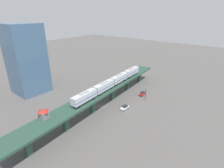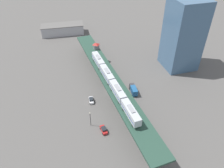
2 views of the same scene
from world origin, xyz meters
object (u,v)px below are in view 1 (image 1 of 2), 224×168
street_car_white (125,107)px  street_lamp (146,93)px  office_tower (26,59)px  delivery_truck (92,94)px  street_car_red (142,93)px  signal_hut (44,113)px  subway_train (112,82)px

street_car_white → street_lamp: 14.28m
office_tower → street_car_white: bearing=-162.7°
delivery_truck → street_lamp: street_lamp is taller
street_car_red → street_lamp: size_ratio=0.65×
signal_hut → street_lamp: signal_hut is taller
signal_hut → street_car_white: signal_hut is taller
street_car_red → street_lamp: (-4.08, 4.34, 3.17)m
signal_hut → delivery_truck: size_ratio=0.47×
subway_train → office_tower: office_tower is taller
delivery_truck → office_tower: size_ratio=0.21×
street_lamp → office_tower: (54.71, 29.68, 13.89)m
street_lamp → office_tower: office_tower is taller
subway_train → street_lamp: size_ratio=7.19×
delivery_truck → street_lamp: bearing=-148.5°
subway_train → delivery_truck: 14.38m
street_car_white → signal_hut: bearing=72.6°
signal_hut → office_tower: size_ratio=0.10×
street_car_white → street_lamp: bearing=-102.5°
subway_train → street_car_white: (-9.02, 2.05, -9.51)m
office_tower → street_car_red: bearing=-146.1°
street_car_red → subway_train: bearing=63.4°
subway_train → office_tower: 46.99m
subway_train → signal_hut: size_ratio=14.46×
street_car_white → office_tower: office_tower is taller
street_car_white → office_tower: size_ratio=0.13×
subway_train → street_car_white: size_ratio=10.98×
delivery_truck → street_lamp: size_ratio=1.06×
street_car_white → office_tower: bearing=17.3°
signal_hut → office_tower: 45.41m
delivery_truck → street_lamp: 27.29m
street_lamp → office_tower: bearing=28.5°
street_lamp → street_car_red: bearing=-46.7°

